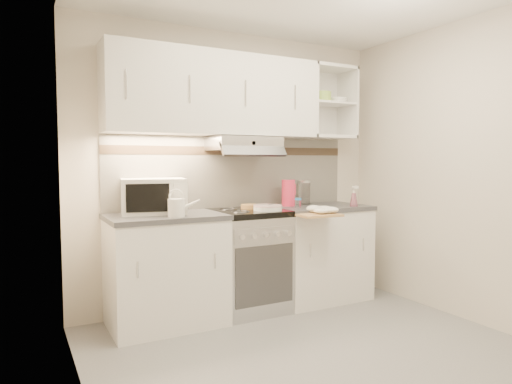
% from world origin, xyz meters
% --- Properties ---
extents(ground, '(3.00, 3.00, 0.00)m').
position_xyz_m(ground, '(0.00, 0.00, 0.00)').
color(ground, gray).
rests_on(ground, ground).
extents(room_shell, '(3.04, 2.84, 2.52)m').
position_xyz_m(room_shell, '(0.00, 0.37, 1.63)').
color(room_shell, beige).
rests_on(room_shell, ground).
extents(base_cabinet_left, '(0.90, 0.60, 0.86)m').
position_xyz_m(base_cabinet_left, '(-0.75, 1.10, 0.43)').
color(base_cabinet_left, white).
rests_on(base_cabinet_left, ground).
extents(worktop_left, '(0.92, 0.62, 0.04)m').
position_xyz_m(worktop_left, '(-0.75, 1.10, 0.88)').
color(worktop_left, '#47474C').
rests_on(worktop_left, base_cabinet_left).
extents(base_cabinet_right, '(0.90, 0.60, 0.86)m').
position_xyz_m(base_cabinet_right, '(0.75, 1.10, 0.43)').
color(base_cabinet_right, white).
rests_on(base_cabinet_right, ground).
extents(worktop_right, '(0.92, 0.62, 0.04)m').
position_xyz_m(worktop_right, '(0.75, 1.10, 0.88)').
color(worktop_right, '#47474C').
rests_on(worktop_right, base_cabinet_right).
extents(electric_range, '(0.60, 0.60, 0.90)m').
position_xyz_m(electric_range, '(0.00, 1.10, 0.45)').
color(electric_range, '#B7B7BC').
rests_on(electric_range, ground).
extents(microwave, '(0.57, 0.47, 0.29)m').
position_xyz_m(microwave, '(-0.81, 1.22, 1.04)').
color(microwave, silver).
rests_on(microwave, worktop_left).
extents(watering_can, '(0.25, 0.15, 0.22)m').
position_xyz_m(watering_can, '(-0.71, 0.90, 0.98)').
color(watering_can, white).
rests_on(watering_can, worktop_left).
extents(plate_stack, '(0.25, 0.25, 0.05)m').
position_xyz_m(plate_stack, '(0.12, 0.98, 0.92)').
color(plate_stack, white).
rests_on(plate_stack, electric_range).
extents(bread_loaf, '(0.15, 0.15, 0.04)m').
position_xyz_m(bread_loaf, '(0.05, 1.17, 0.92)').
color(bread_loaf, '#996945').
rests_on(bread_loaf, electric_range).
extents(pink_pitcher, '(0.13, 0.13, 0.25)m').
position_xyz_m(pink_pitcher, '(0.48, 1.21, 1.03)').
color(pink_pitcher, '#DB2A4C').
rests_on(pink_pitcher, worktop_right).
extents(glass_jar, '(0.12, 0.12, 0.23)m').
position_xyz_m(glass_jar, '(0.72, 1.30, 1.02)').
color(glass_jar, white).
rests_on(glass_jar, worktop_right).
extents(spice_jar, '(0.06, 0.06, 0.09)m').
position_xyz_m(spice_jar, '(0.48, 1.03, 0.95)').
color(spice_jar, silver).
rests_on(spice_jar, worktop_right).
extents(spray_bottle, '(0.08, 0.08, 0.21)m').
position_xyz_m(spray_bottle, '(1.00, 0.89, 0.98)').
color(spray_bottle, pink).
rests_on(spray_bottle, worktop_right).
extents(cutting_board, '(0.38, 0.35, 0.02)m').
position_xyz_m(cutting_board, '(0.46, 0.73, 0.87)').
color(cutting_board, tan).
rests_on(cutting_board, base_cabinet_right).
extents(dish_towel, '(0.30, 0.27, 0.07)m').
position_xyz_m(dish_towel, '(0.51, 0.74, 0.92)').
color(dish_towel, silver).
rests_on(dish_towel, cutting_board).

